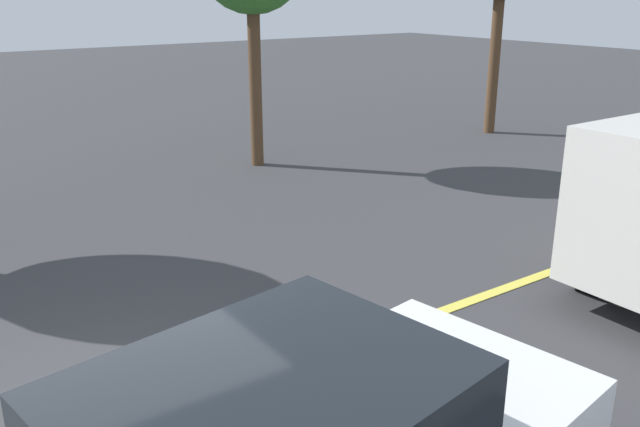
# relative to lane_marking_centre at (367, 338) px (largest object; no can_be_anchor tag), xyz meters

# --- Properties ---
(lane_marking_centre) EXTENTS (28.00, 0.16, 0.01)m
(lane_marking_centre) POSITION_rel_lane_marking_centre_xyz_m (0.00, 0.00, 0.00)
(lane_marking_centre) COLOR #E0D14C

